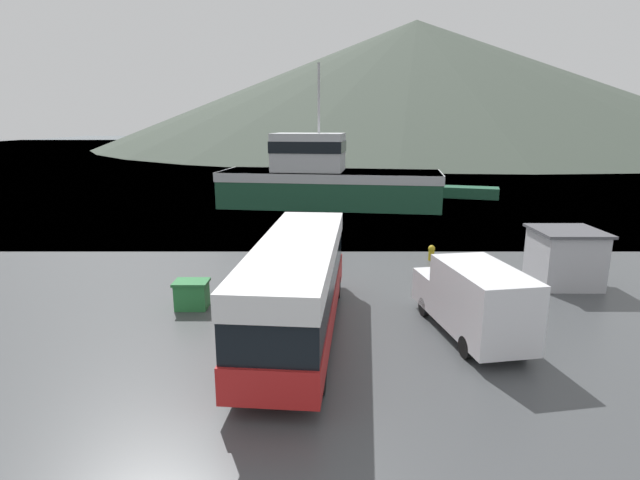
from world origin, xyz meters
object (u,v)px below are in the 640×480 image
Objects in this scene: fishing_boat at (325,179)px; storage_bin at (191,294)px; tour_bus at (296,282)px; dock_kiosk at (563,257)px; delivery_van at (473,299)px; small_boat at (470,192)px.

fishing_boat is 25.02m from storage_bin.
tour_bus is 12.85m from dock_kiosk.
storage_bin is at bearing 155.74° from delivery_van.
fishing_boat is (-4.66, 26.99, 0.99)m from delivery_van.
fishing_boat is 14.61× the size of storage_bin.
small_boat is (14.05, 4.91, -1.82)m from fishing_boat.
tour_bus reaches higher than storage_bin.
fishing_boat is at bearing 92.50° from tour_bus.
storage_bin is at bearing -169.49° from dock_kiosk.
fishing_boat is 6.78× the size of dock_kiosk.
delivery_van is at bearing -14.64° from storage_bin.
fishing_boat reaches higher than small_boat.
dock_kiosk is at bearing -170.93° from small_boat.
dock_kiosk is 26.57m from small_boat.
storage_bin is 16.19m from dock_kiosk.
storage_bin is (-10.16, 2.65, -0.78)m from delivery_van.
dock_kiosk reaches higher than small_boat.
dock_kiosk is (10.40, -21.39, -1.06)m from fishing_boat.
small_boat is at bearing 56.25° from storage_bin.
fishing_boat reaches higher than storage_bin.
tour_bus reaches higher than delivery_van.
tour_bus is at bearing -155.21° from dock_kiosk.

